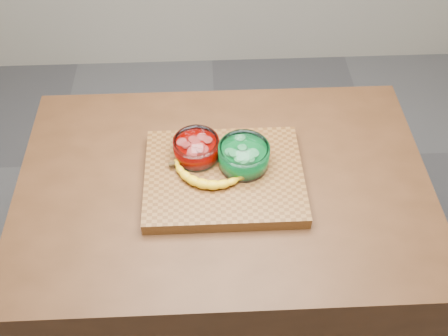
{
  "coord_description": "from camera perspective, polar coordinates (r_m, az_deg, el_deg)",
  "views": [
    {
      "loc": [
        -0.04,
        -0.91,
        2.02
      ],
      "look_at": [
        0.0,
        0.0,
        0.96
      ],
      "focal_mm": 40.0,
      "sensor_mm": 36.0,
      "label": 1
    }
  ],
  "objects": [
    {
      "name": "bowl_red",
      "position": [
        1.44,
        -3.17,
        2.25
      ],
      "size": [
        0.13,
        0.13,
        0.06
      ],
      "color": "white",
      "rests_on": "cutting_board"
    },
    {
      "name": "banana",
      "position": [
        1.39,
        -1.81,
        -0.61
      ],
      "size": [
        0.23,
        0.14,
        0.03
      ],
      "primitive_type": null,
      "color": "yellow",
      "rests_on": "cutting_board"
    },
    {
      "name": "bowl_green",
      "position": [
        1.41,
        2.27,
        1.4
      ],
      "size": [
        0.15,
        0.15,
        0.07
      ],
      "color": "white",
      "rests_on": "cutting_board"
    },
    {
      "name": "counter",
      "position": [
        1.82,
        0.0,
        -10.51
      ],
      "size": [
        1.2,
        0.8,
        0.9
      ],
      "primitive_type": "cube",
      "color": "#4B2B16",
      "rests_on": "ground"
    },
    {
      "name": "cutting_board",
      "position": [
        1.43,
        0.0,
        -1.04
      ],
      "size": [
        0.45,
        0.35,
        0.04
      ],
      "primitive_type": "cube",
      "color": "brown",
      "rests_on": "counter"
    },
    {
      "name": "ground",
      "position": [
        2.22,
        0.0,
        -16.33
      ],
      "size": [
        3.5,
        3.5,
        0.0
      ],
      "primitive_type": "plane",
      "color": "#5D5D62",
      "rests_on": "ground"
    }
  ]
}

